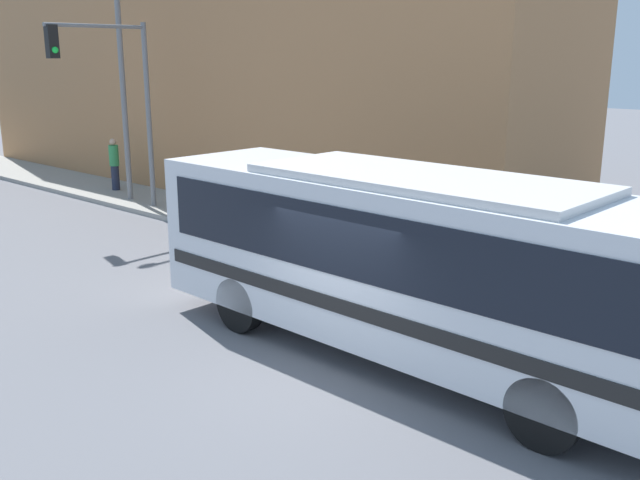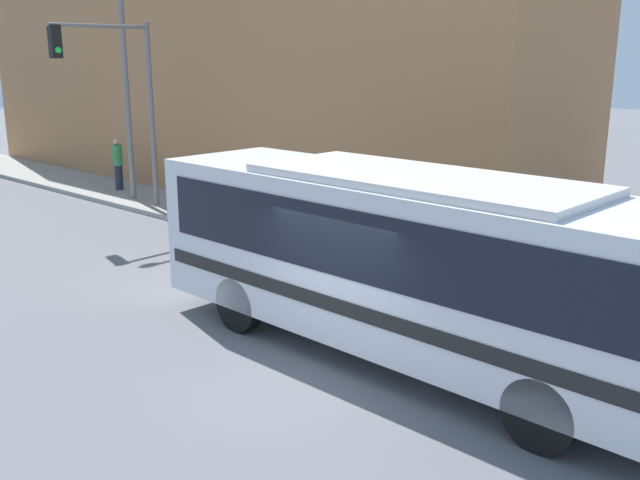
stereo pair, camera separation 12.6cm
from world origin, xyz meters
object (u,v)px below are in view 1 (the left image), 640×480
at_px(traffic_light_pole, 116,84).
at_px(parking_meter, 248,198).
at_px(city_bus, 418,256).
at_px(pedestrian_near_corner, 114,164).
at_px(street_lamp, 112,51).
at_px(fire_hydrant, 313,231).

distance_m(traffic_light_pole, parking_meter, 5.62).
height_order(city_bus, pedestrian_near_corner, city_bus).
bearing_deg(street_lamp, traffic_light_pole, -120.73).
bearing_deg(pedestrian_near_corner, parking_meter, -96.00).
distance_m(parking_meter, street_lamp, 7.31).
bearing_deg(street_lamp, city_bus, -104.96).
relative_size(city_bus, parking_meter, 7.61).
bearing_deg(street_lamp, parking_meter, -89.55).
bearing_deg(city_bus, traffic_light_pole, 78.11).
relative_size(traffic_light_pole, street_lamp, 0.69).
distance_m(city_bus, street_lamp, 15.31).
xyz_separation_m(parking_meter, pedestrian_near_corner, (0.84, 7.95, 0.05)).
height_order(traffic_light_pole, pedestrian_near_corner, traffic_light_pole).
distance_m(traffic_light_pole, street_lamp, 1.97).
bearing_deg(street_lamp, fire_hydrant, -89.68).
height_order(fire_hydrant, street_lamp, street_lamp).
distance_m(parking_meter, pedestrian_near_corner, 7.99).
xyz_separation_m(city_bus, traffic_light_pole, (2.98, 12.99, 2.22)).
distance_m(fire_hydrant, street_lamp, 9.68).
height_order(traffic_light_pole, street_lamp, street_lamp).
relative_size(city_bus, traffic_light_pole, 1.78).
bearing_deg(traffic_light_pole, fire_hydrant, -82.54).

